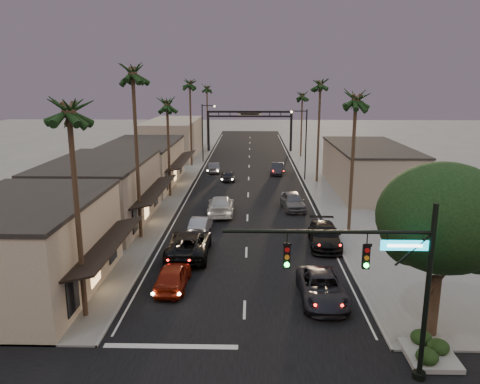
# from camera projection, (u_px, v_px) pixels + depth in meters

# --- Properties ---
(ground) EXTENTS (200.00, 200.00, 0.00)m
(ground) POSITION_uv_depth(u_px,v_px,m) (248.00, 189.00, 55.31)
(ground) COLOR slate
(ground) RESTS_ON ground
(road) EXTENTS (14.00, 120.00, 0.02)m
(road) POSITION_uv_depth(u_px,v_px,m) (249.00, 180.00, 60.17)
(road) COLOR black
(road) RESTS_ON ground
(sidewalk_left) EXTENTS (5.00, 92.00, 0.12)m
(sidewalk_left) POSITION_uv_depth(u_px,v_px,m) (183.00, 169.00, 67.19)
(sidewalk_left) COLOR slate
(sidewalk_left) RESTS_ON ground
(sidewalk_right) EXTENTS (5.00, 92.00, 0.12)m
(sidewalk_right) POSITION_uv_depth(u_px,v_px,m) (315.00, 170.00, 66.73)
(sidewalk_right) COLOR slate
(sidewalk_right) RESTS_ON ground
(storefront_near) EXTENTS (8.00, 12.00, 5.50)m
(storefront_near) POSITION_uv_depth(u_px,v_px,m) (27.00, 249.00, 27.75)
(storefront_near) COLOR tan
(storefront_near) RESTS_ON ground
(storefront_mid) EXTENTS (8.00, 14.00, 5.50)m
(storefront_mid) POSITION_uv_depth(u_px,v_px,m) (101.00, 193.00, 41.36)
(storefront_mid) COLOR gray
(storefront_mid) RESTS_ON ground
(storefront_far) EXTENTS (8.00, 16.00, 5.00)m
(storefront_far) POSITION_uv_depth(u_px,v_px,m) (142.00, 165.00, 56.98)
(storefront_far) COLOR tan
(storefront_far) RESTS_ON ground
(storefront_dist) EXTENTS (8.00, 20.00, 6.00)m
(storefront_dist) POSITION_uv_depth(u_px,v_px,m) (173.00, 138.00, 79.23)
(storefront_dist) COLOR gray
(storefront_dist) RESTS_ON ground
(building_right) EXTENTS (8.00, 18.00, 5.00)m
(building_right) POSITION_uv_depth(u_px,v_px,m) (369.00, 169.00, 54.39)
(building_right) COLOR gray
(building_right) RESTS_ON ground
(traffic_signal) EXTENTS (8.51, 0.22, 7.80)m
(traffic_signal) POSITION_uv_depth(u_px,v_px,m) (382.00, 268.00, 18.98)
(traffic_signal) COLOR black
(traffic_signal) RESTS_ON ground
(corner_tree) EXTENTS (6.20, 6.20, 8.80)m
(corner_tree) POSITION_uv_depth(u_px,v_px,m) (445.00, 222.00, 22.04)
(corner_tree) COLOR #38281C
(corner_tree) RESTS_ON ground
(planter) EXTENTS (2.20, 2.60, 0.24)m
(planter) POSITION_uv_depth(u_px,v_px,m) (429.00, 359.00, 21.55)
(planter) COLOR gray
(planter) RESTS_ON ground
(arch) EXTENTS (15.20, 0.40, 7.27)m
(arch) POSITION_uv_depth(u_px,v_px,m) (250.00, 121.00, 83.19)
(arch) COLOR black
(arch) RESTS_ON ground
(streetlight_right) EXTENTS (2.13, 0.30, 9.00)m
(streetlight_right) POSITION_uv_depth(u_px,v_px,m) (304.00, 139.00, 58.76)
(streetlight_right) COLOR black
(streetlight_right) RESTS_ON ground
(streetlight_left) EXTENTS (2.13, 0.30, 9.00)m
(streetlight_left) POSITION_uv_depth(u_px,v_px,m) (204.00, 128.00, 71.74)
(streetlight_left) COLOR black
(streetlight_left) RESTS_ON ground
(palm_la) EXTENTS (3.20, 3.20, 13.20)m
(palm_la) POSITION_uv_depth(u_px,v_px,m) (68.00, 103.00, 22.71)
(palm_la) COLOR #38281C
(palm_la) RESTS_ON ground
(palm_lb) EXTENTS (3.20, 3.20, 15.20)m
(palm_lb) POSITION_uv_depth(u_px,v_px,m) (132.00, 68.00, 34.90)
(palm_lb) COLOR #38281C
(palm_lb) RESTS_ON ground
(palm_lc) EXTENTS (3.20, 3.20, 12.20)m
(palm_lc) POSITION_uv_depth(u_px,v_px,m) (167.00, 100.00, 49.19)
(palm_lc) COLOR #38281C
(palm_lc) RESTS_ON ground
(palm_ld) EXTENTS (3.20, 3.20, 14.20)m
(palm_ld) POSITION_uv_depth(u_px,v_px,m) (190.00, 81.00, 67.21)
(palm_ld) COLOR #38281C
(palm_ld) RESTS_ON ground
(palm_ra) EXTENTS (3.20, 3.20, 13.20)m
(palm_ra) POSITION_uv_depth(u_px,v_px,m) (356.00, 94.00, 36.88)
(palm_ra) COLOR #38281C
(palm_ra) RESTS_ON ground
(palm_rb) EXTENTS (3.20, 3.20, 14.20)m
(palm_rb) POSITION_uv_depth(u_px,v_px,m) (321.00, 81.00, 56.10)
(palm_rb) COLOR #38281C
(palm_rb) RESTS_ON ground
(palm_rc) EXTENTS (3.20, 3.20, 12.20)m
(palm_rc) POSITION_uv_depth(u_px,v_px,m) (302.00, 93.00, 76.00)
(palm_rc) COLOR #38281C
(palm_rc) RESTS_ON ground
(palm_far) EXTENTS (3.20, 3.20, 13.20)m
(palm_far) POSITION_uv_depth(u_px,v_px,m) (207.00, 86.00, 89.79)
(palm_far) COLOR #38281C
(palm_far) RESTS_ON ground
(oncoming_red) EXTENTS (1.90, 4.59, 1.56)m
(oncoming_red) POSITION_uv_depth(u_px,v_px,m) (173.00, 276.00, 28.74)
(oncoming_red) COLOR maroon
(oncoming_red) RESTS_ON ground
(oncoming_pickup) EXTENTS (3.03, 6.47, 1.79)m
(oncoming_pickup) POSITION_uv_depth(u_px,v_px,m) (189.00, 244.00, 34.06)
(oncoming_pickup) COLOR black
(oncoming_pickup) RESTS_ON ground
(oncoming_silver) EXTENTS (1.73, 4.21, 1.36)m
(oncoming_silver) POSITION_uv_depth(u_px,v_px,m) (201.00, 224.00, 39.45)
(oncoming_silver) COLOR gray
(oncoming_silver) RESTS_ON ground
(oncoming_white) EXTENTS (2.61, 6.02, 1.72)m
(oncoming_white) POSITION_uv_depth(u_px,v_px,m) (221.00, 205.00, 44.72)
(oncoming_white) COLOR #B5B5B5
(oncoming_white) RESTS_ON ground
(oncoming_dgrey) EXTENTS (2.02, 4.09, 1.34)m
(oncoming_dgrey) POSITION_uv_depth(u_px,v_px,m) (228.00, 176.00, 59.64)
(oncoming_dgrey) COLOR black
(oncoming_dgrey) RESTS_ON ground
(oncoming_grey_far) EXTENTS (1.92, 4.40, 1.41)m
(oncoming_grey_far) POSITION_uv_depth(u_px,v_px,m) (214.00, 167.00, 65.04)
(oncoming_grey_far) COLOR #444549
(oncoming_grey_far) RESTS_ON ground
(curbside_near) EXTENTS (2.67, 5.63, 1.55)m
(curbside_near) POSITION_uv_depth(u_px,v_px,m) (322.00, 288.00, 27.07)
(curbside_near) COLOR black
(curbside_near) RESTS_ON ground
(curbside_black) EXTENTS (2.61, 5.84, 1.66)m
(curbside_black) POSITION_uv_depth(u_px,v_px,m) (324.00, 235.00, 36.11)
(curbside_black) COLOR black
(curbside_black) RESTS_ON ground
(curbside_grey) EXTENTS (2.59, 5.19, 1.70)m
(curbside_grey) POSITION_uv_depth(u_px,v_px,m) (293.00, 201.00, 46.35)
(curbside_grey) COLOR #525358
(curbside_grey) RESTS_ON ground
(curbside_far) EXTENTS (2.17, 4.77, 1.52)m
(curbside_far) POSITION_uv_depth(u_px,v_px,m) (277.00, 169.00, 63.91)
(curbside_far) COLOR black
(curbside_far) RESTS_ON ground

